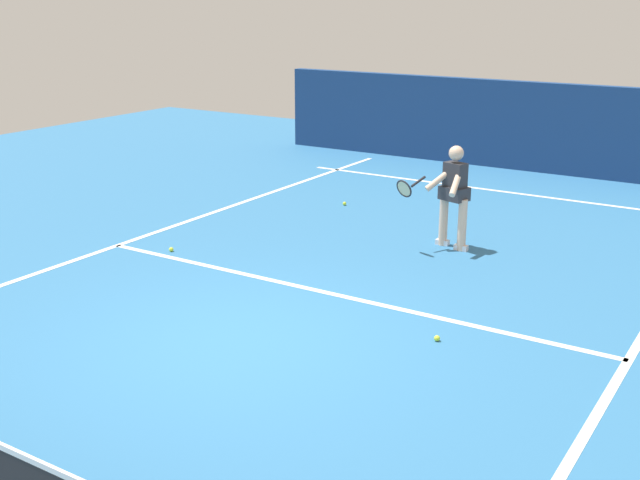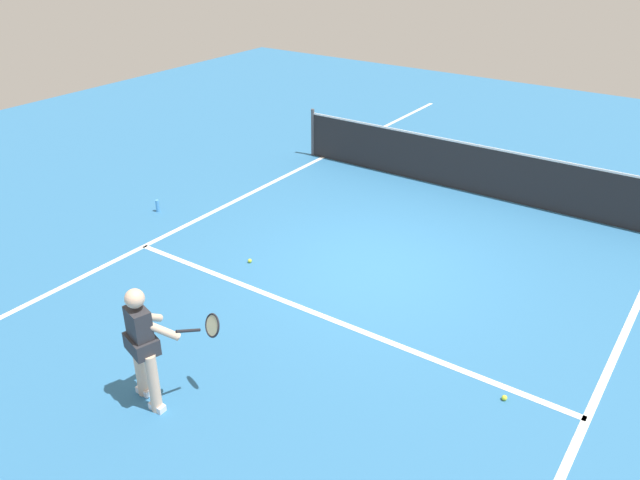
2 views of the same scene
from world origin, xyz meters
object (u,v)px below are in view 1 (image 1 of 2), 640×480
tennis_ball_mid (171,249)px  tennis_ball_far (437,338)px  tennis_player (452,193)px  tennis_ball_near (345,204)px

tennis_ball_mid → tennis_ball_far: same height
tennis_ball_mid → tennis_player: bearing=-145.2°
tennis_ball_near → tennis_ball_mid: same height
tennis_player → tennis_ball_mid: (3.42, 2.38, -0.81)m
tennis_player → tennis_ball_near: bearing=-26.8°
tennis_ball_mid → tennis_ball_far: (-4.65, 0.83, 0.00)m
tennis_player → tennis_ball_mid: tennis_player is taller
tennis_ball_near → tennis_player: bearing=153.2°
tennis_ball_far → tennis_ball_near: bearing=-49.6°
tennis_player → tennis_ball_far: 3.53m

